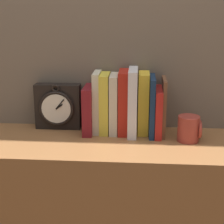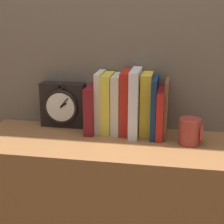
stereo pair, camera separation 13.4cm
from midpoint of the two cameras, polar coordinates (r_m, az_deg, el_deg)
The scene contains 13 objects.
wall_back at distance 1.49m, azimuth -2.04°, elevation 14.85°, with size 6.00×0.05×2.60m.
clock at distance 1.52m, azimuth -10.76°, elevation 0.79°, with size 0.18×0.07×0.19m.
book_slot0_maroon at distance 1.46m, azimuth -6.18°, elevation 0.32°, with size 0.04×0.14×0.18m.
book_slot1_cream at distance 1.46m, azimuth -4.93°, elevation 1.46°, with size 0.03×0.12×0.24m.
book_slot2_yellow at distance 1.45m, azimuth -3.75°, elevation 1.30°, with size 0.03×0.12×0.23m.
book_slot3_cream at distance 1.45m, azimuth -2.38°, elevation 1.21°, with size 0.03×0.12×0.23m.
book_slot4_red at distance 1.44m, azimuth -0.92°, elevation 1.46°, with size 0.04×0.13×0.24m.
book_slot5_white at distance 1.42m, azimuth 0.49°, elevation 1.48°, with size 0.03×0.15×0.25m.
book_slot6_yellow at distance 1.44m, azimuth 2.17°, elevation 1.33°, with size 0.04×0.11×0.24m.
book_slot7_navy at distance 1.42m, azimuth 3.44°, elevation 0.89°, with size 0.02×0.15×0.23m.
book_slot8_red at distance 1.43m, azimuth 4.39°, elevation -0.03°, with size 0.03×0.15×0.18m.
book_slot9_brown at distance 1.43m, azimuth 5.21°, elevation 0.77°, with size 0.01×0.14×0.22m.
mug at distance 1.39m, azimuth 9.02°, elevation -2.58°, with size 0.09×0.08×0.10m.
Camera 1 is at (0.10, -1.28, 1.35)m, focal length 60.00 mm.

